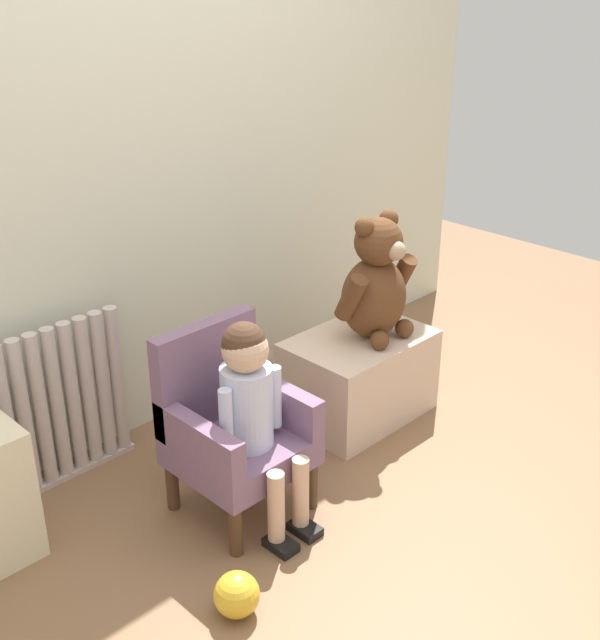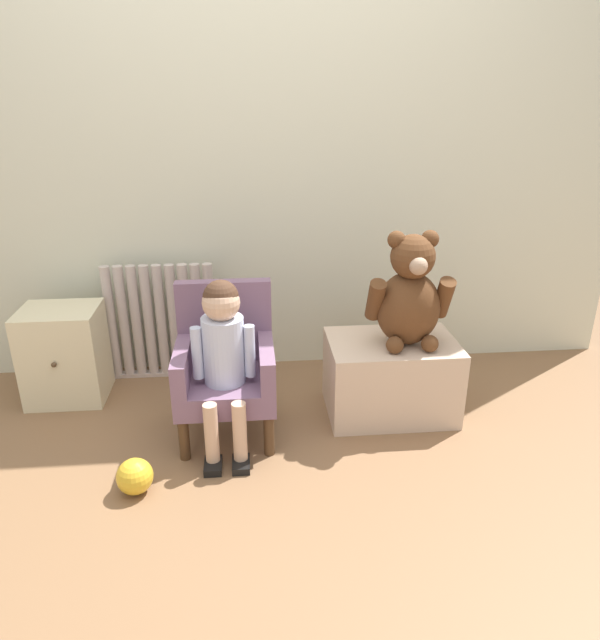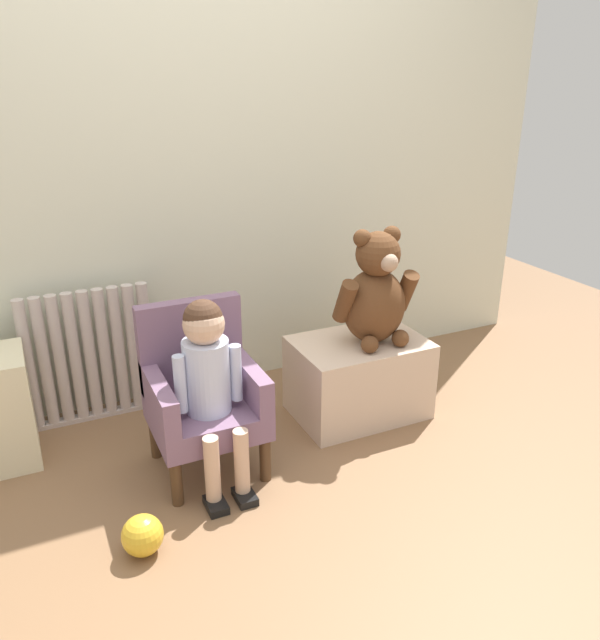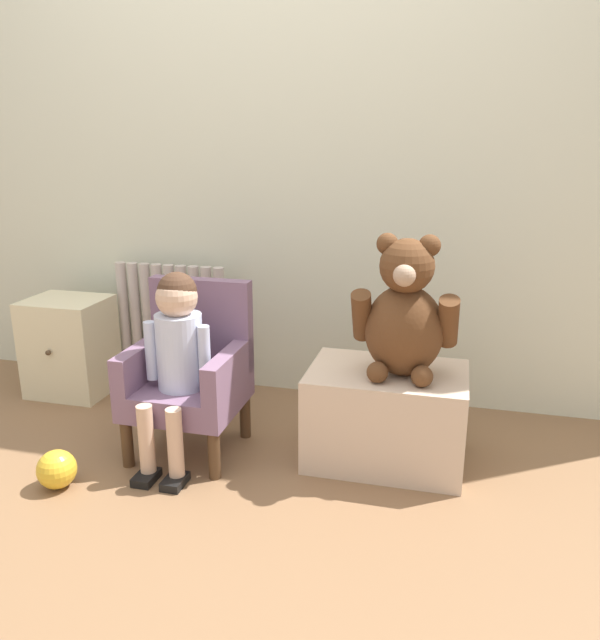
# 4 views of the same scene
# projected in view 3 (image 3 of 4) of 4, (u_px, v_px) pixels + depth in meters

# --- Properties ---
(ground_plane) EXTENTS (6.00, 6.00, 0.00)m
(ground_plane) POSITION_uv_depth(u_px,v_px,m) (304.00, 539.00, 2.09)
(ground_plane) COLOR brown
(back_wall) EXTENTS (3.80, 0.05, 2.40)m
(back_wall) POSITION_uv_depth(u_px,v_px,m) (181.00, 135.00, 2.68)
(back_wall) COLOR beige
(back_wall) RESTS_ON ground_plane
(radiator) EXTENTS (0.56, 0.05, 0.60)m
(radiator) POSITION_uv_depth(u_px,v_px,m) (90.00, 357.00, 2.71)
(radiator) COLOR beige
(radiator) RESTS_ON ground_plane
(child_armchair) EXTENTS (0.41, 0.40, 0.65)m
(child_armchair) POSITION_uv_depth(u_px,v_px,m) (202.00, 392.00, 2.39)
(child_armchair) COLOR slate
(child_armchair) RESTS_ON ground_plane
(child_figure) EXTENTS (0.25, 0.35, 0.72)m
(child_figure) POSITION_uv_depth(u_px,v_px,m) (208.00, 368.00, 2.24)
(child_figure) COLOR silver
(child_figure) RESTS_ON ground_plane
(low_bench) EXTENTS (0.57, 0.39, 0.36)m
(low_bench) POSITION_uv_depth(u_px,v_px,m) (358.00, 377.00, 2.79)
(low_bench) COLOR beige
(low_bench) RESTS_ON ground_plane
(large_teddy_bear) EXTENTS (0.37, 0.26, 0.51)m
(large_teddy_bear) POSITION_uv_depth(u_px,v_px,m) (375.00, 293.00, 2.64)
(large_teddy_bear) COLOR brown
(large_teddy_bear) RESTS_ON low_bench
(toy_ball) EXTENTS (0.14, 0.14, 0.14)m
(toy_ball) POSITION_uv_depth(u_px,v_px,m) (142.00, 535.00, 2.01)
(toy_ball) COLOR gold
(toy_ball) RESTS_ON ground_plane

